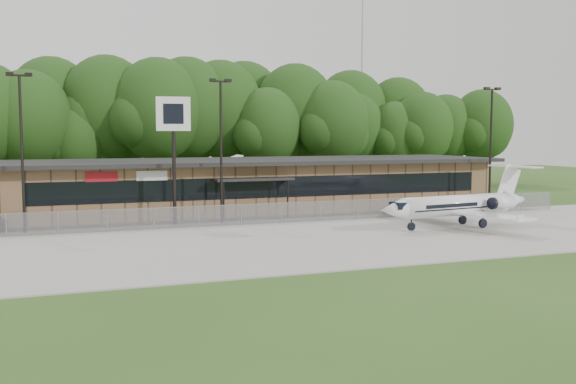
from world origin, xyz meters
name	(u,v)px	position (x,y,z in m)	size (l,w,h in m)	color
ground	(402,262)	(0.00, 0.00, 0.00)	(160.00, 160.00, 0.00)	#2F4C1B
apron	(335,237)	(0.00, 8.00, 0.04)	(64.00, 18.00, 0.08)	#9E9B93
parking_lot	(274,215)	(0.00, 19.50, 0.03)	(50.00, 9.00, 0.06)	#383835
terminal	(257,184)	(0.00, 23.94, 2.18)	(41.00, 11.65, 4.30)	#866143
fence	(295,212)	(0.00, 15.00, 0.78)	(46.00, 0.04, 1.52)	gray
treeline	(207,124)	(0.00, 42.00, 7.50)	(72.00, 12.00, 15.00)	#1A3B12
radio_mast	(362,87)	(22.00, 48.00, 12.50)	(0.20, 0.20, 25.00)	gray
light_pole_left	(22,140)	(-18.00, 16.50, 5.98)	(1.55, 0.30, 10.23)	black
light_pole_mid	(221,140)	(-5.00, 16.50, 5.98)	(1.55, 0.30, 10.23)	black
light_pole_right	(491,139)	(18.00, 16.50, 5.98)	(1.55, 0.30, 10.23)	black
business_jet	(460,206)	(9.64, 8.79, 1.51)	(12.59, 11.26, 4.23)	white
pole_sign	(173,127)	(-8.29, 16.79, 6.84)	(2.36, 0.51, 8.94)	black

